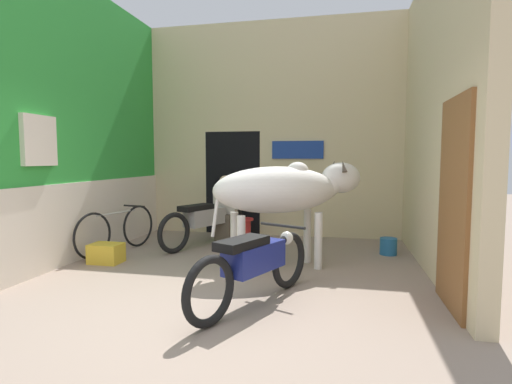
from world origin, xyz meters
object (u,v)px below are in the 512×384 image
(motorcycle_near, at_px, (254,263))
(shopkeeper_seated, at_px, (225,207))
(plastic_stool, at_px, (245,228))
(crate, at_px, (106,253))
(motorcycle_far, at_px, (205,220))
(bucket, at_px, (388,246))
(cow, at_px, (285,190))
(bicycle, at_px, (117,230))

(motorcycle_near, xyz_separation_m, shopkeeper_seated, (-1.21, 3.01, 0.19))
(plastic_stool, bearing_deg, crate, -127.22)
(motorcycle_far, relative_size, bucket, 7.35)
(cow, distance_m, plastic_stool, 2.18)
(bicycle, distance_m, plastic_stool, 2.25)
(cow, height_order, shopkeeper_seated, cow)
(motorcycle_near, bearing_deg, bicycle, 145.94)
(plastic_stool, relative_size, bucket, 1.52)
(motorcycle_far, height_order, bicycle, motorcycle_far)
(motorcycle_near, distance_m, crate, 2.71)
(motorcycle_far, relative_size, crate, 4.34)
(plastic_stool, bearing_deg, motorcycle_far, -129.76)
(plastic_stool, xyz_separation_m, bucket, (2.47, -0.66, -0.08))
(motorcycle_near, bearing_deg, plastic_stool, 105.53)
(motorcycle_near, distance_m, motorcycle_far, 2.91)
(motorcycle_far, xyz_separation_m, crate, (-1.01, -1.39, -0.30))
(motorcycle_far, bearing_deg, bicycle, -147.82)
(bicycle, height_order, bucket, bicycle)
(shopkeeper_seated, bearing_deg, bucket, -9.64)
(plastic_stool, relative_size, crate, 0.90)
(motorcycle_far, relative_size, plastic_stool, 4.85)
(bicycle, bearing_deg, shopkeeper_seated, 40.80)
(shopkeeper_seated, height_order, bucket, shopkeeper_seated)
(motorcycle_near, relative_size, plastic_stool, 4.71)
(shopkeeper_seated, relative_size, crate, 2.70)
(bicycle, distance_m, bucket, 4.29)
(crate, xyz_separation_m, bucket, (4.02, 1.38, -0.01))
(bicycle, height_order, shopkeeper_seated, shopkeeper_seated)
(shopkeeper_seated, xyz_separation_m, plastic_stool, (0.33, 0.18, -0.41))
(shopkeeper_seated, distance_m, plastic_stool, 0.55)
(bicycle, xyz_separation_m, crate, (0.20, -0.63, -0.22))
(motorcycle_near, height_order, shopkeeper_seated, shopkeeper_seated)
(cow, distance_m, bucket, 2.06)
(bicycle, xyz_separation_m, plastic_stool, (1.75, 1.41, -0.15))
(motorcycle_far, distance_m, plastic_stool, 0.88)
(bicycle, bearing_deg, motorcycle_far, 32.18)
(crate, bearing_deg, shopkeeper_seated, 56.62)
(cow, xyz_separation_m, crate, (-2.55, -0.30, -0.93))
(cow, xyz_separation_m, motorcycle_near, (-0.11, -1.45, -0.64))
(bicycle, relative_size, bucket, 6.33)
(bucket, bearing_deg, motorcycle_far, 179.87)
(crate, height_order, bucket, crate)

